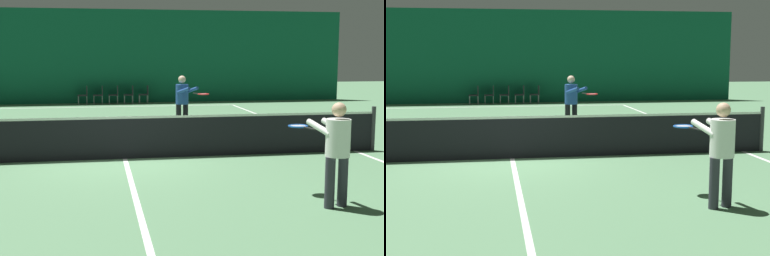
# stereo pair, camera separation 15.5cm
# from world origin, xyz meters

# --- Properties ---
(ground_plane) EXTENTS (60.00, 60.00, 0.00)m
(ground_plane) POSITION_xyz_m (0.00, 0.00, 0.00)
(ground_plane) COLOR #56845B
(backdrop_curtain) EXTENTS (23.00, 0.12, 4.38)m
(backdrop_curtain) POSITION_xyz_m (0.00, 13.86, 2.19)
(backdrop_curtain) COLOR #0F5138
(backdrop_curtain) RESTS_ON ground
(court_line_baseline_far) EXTENTS (11.00, 0.10, 0.00)m
(court_line_baseline_far) POSITION_xyz_m (0.00, 11.90, 0.00)
(court_line_baseline_far) COLOR white
(court_line_baseline_far) RESTS_ON ground
(court_line_service_far) EXTENTS (8.25, 0.10, 0.00)m
(court_line_service_far) POSITION_xyz_m (0.00, 6.40, 0.00)
(court_line_service_far) COLOR white
(court_line_service_far) RESTS_ON ground
(court_line_sideline_right) EXTENTS (0.10, 23.80, 0.00)m
(court_line_sideline_right) POSITION_xyz_m (5.50, 0.00, 0.00)
(court_line_sideline_right) COLOR white
(court_line_sideline_right) RESTS_ON ground
(court_line_centre) EXTENTS (0.10, 12.80, 0.00)m
(court_line_centre) POSITION_xyz_m (0.00, 0.00, 0.00)
(court_line_centre) COLOR white
(court_line_centre) RESTS_ON ground
(tennis_net) EXTENTS (12.00, 0.10, 1.07)m
(tennis_net) POSITION_xyz_m (0.00, 0.00, 0.51)
(tennis_net) COLOR black
(tennis_net) RESTS_ON ground
(player_near) EXTENTS (0.70, 1.37, 1.61)m
(player_near) POSITION_xyz_m (2.96, -4.31, 0.94)
(player_near) COLOR #2D2D38
(player_near) RESTS_ON ground
(player_far) EXTENTS (0.96, 1.36, 1.67)m
(player_far) POSITION_xyz_m (1.95, 3.98, 0.98)
(player_far) COLOR black
(player_far) RESTS_ON ground
(courtside_chair_0) EXTENTS (0.44, 0.44, 0.84)m
(courtside_chair_0) POSITION_xyz_m (-1.17, 13.31, 0.49)
(courtside_chair_0) COLOR #99999E
(courtside_chair_0) RESTS_ON ground
(courtside_chair_1) EXTENTS (0.44, 0.44, 0.84)m
(courtside_chair_1) POSITION_xyz_m (-0.47, 13.31, 0.49)
(courtside_chair_1) COLOR #99999E
(courtside_chair_1) RESTS_ON ground
(courtside_chair_2) EXTENTS (0.44, 0.44, 0.84)m
(courtside_chair_2) POSITION_xyz_m (0.24, 13.31, 0.49)
(courtside_chair_2) COLOR #99999E
(courtside_chair_2) RESTS_ON ground
(courtside_chair_3) EXTENTS (0.44, 0.44, 0.84)m
(courtside_chair_3) POSITION_xyz_m (0.94, 13.31, 0.49)
(courtside_chair_3) COLOR #99999E
(courtside_chair_3) RESTS_ON ground
(courtside_chair_4) EXTENTS (0.44, 0.44, 0.84)m
(courtside_chair_4) POSITION_xyz_m (1.64, 13.31, 0.49)
(courtside_chair_4) COLOR #99999E
(courtside_chair_4) RESTS_ON ground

